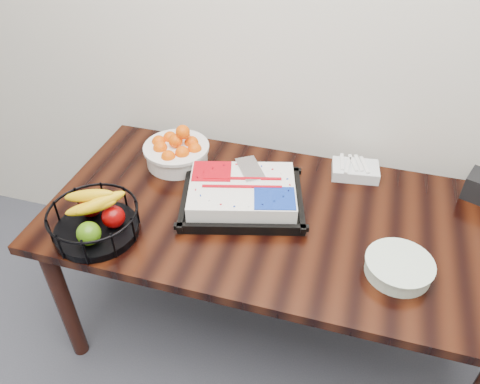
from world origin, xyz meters
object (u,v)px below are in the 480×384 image
(table, at_px, (273,230))
(fruit_basket, at_px, (94,219))
(plate_stack, at_px, (399,267))
(tangerine_bowl, at_px, (176,148))
(cake_tray, at_px, (242,194))

(table, distance_m, fruit_basket, 0.70)
(fruit_basket, relative_size, plate_stack, 1.42)
(fruit_basket, bearing_deg, plate_stack, 5.98)
(tangerine_bowl, distance_m, plate_stack, 1.06)
(cake_tray, bearing_deg, tangerine_bowl, 152.27)
(cake_tray, height_order, fruit_basket, fruit_basket)
(cake_tray, relative_size, tangerine_bowl, 1.92)
(cake_tray, relative_size, fruit_basket, 1.69)
(fruit_basket, bearing_deg, cake_tray, 34.37)
(tangerine_bowl, height_order, plate_stack, tangerine_bowl)
(table, relative_size, tangerine_bowl, 6.14)
(table, height_order, cake_tray, cake_tray)
(cake_tray, xyz_separation_m, plate_stack, (0.62, -0.21, -0.02))
(table, bearing_deg, tangerine_bowl, 156.14)
(tangerine_bowl, height_order, fruit_basket, tangerine_bowl)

